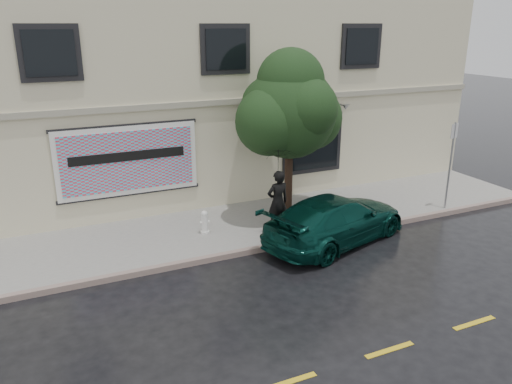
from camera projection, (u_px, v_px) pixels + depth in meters
name	position (u px, v px, depth m)	size (l,w,h in m)	color
ground	(300.00, 272.00, 12.58)	(90.00, 90.00, 0.00)	black
sidewalk	(249.00, 224.00, 15.36)	(20.00, 3.50, 0.15)	gray
curb	(274.00, 246.00, 13.85)	(20.00, 0.18, 0.16)	gray
road_marking	(390.00, 350.00, 9.56)	(19.00, 0.12, 0.01)	gold
building	(189.00, 90.00, 19.22)	(20.00, 8.12, 7.00)	beige
billboard	(128.00, 161.00, 14.91)	(4.30, 0.16, 2.20)	white
car	(336.00, 219.00, 14.10)	(2.08, 4.71, 1.37)	#08332C
pedestrian	(278.00, 202.00, 14.30)	(0.68, 0.45, 1.87)	black
umbrella	(278.00, 157.00, 13.87)	(1.09, 1.09, 0.81)	black
street_tree	(290.00, 113.00, 14.88)	(2.79, 2.79, 4.68)	#321F16
fire_hydrant	(205.00, 222.00, 14.42)	(0.28, 0.27, 0.69)	silver
sign_pole	(451.00, 158.00, 15.96)	(0.35, 0.11, 2.86)	gray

